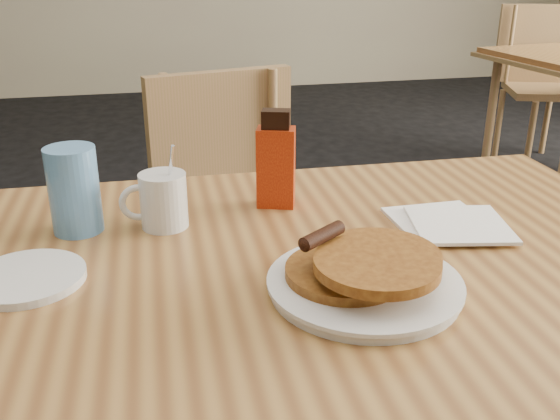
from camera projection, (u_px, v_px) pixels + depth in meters
The scene contains 9 objects.
main_table at pixel (299, 284), 0.96m from camera, with size 1.33×0.92×0.75m.
chair_main_far at pixel (229, 212), 1.68m from camera, with size 0.49×0.50×0.90m.
chair_neighbor_far at pixel (538, 71), 3.67m from camera, with size 0.52×0.53×0.91m.
pancake_plate at pixel (365, 275), 0.86m from camera, with size 0.27×0.27×0.08m.
coffee_mug at pixel (162, 200), 1.05m from camera, with size 0.11×0.08×0.15m.
syrup_bottle at pixel (276, 162), 1.13m from camera, with size 0.08×0.06×0.18m.
napkin_stack at pixel (450, 223), 1.07m from camera, with size 0.19×0.20×0.01m.
blue_tumbler at pixel (74, 190), 1.03m from camera, with size 0.08×0.08×0.15m, color #568EC9.
side_saucer at pixel (27, 278), 0.89m from camera, with size 0.16×0.16×0.01m, color white.
Camera 1 is at (-0.23, -0.84, 1.18)m, focal length 40.00 mm.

